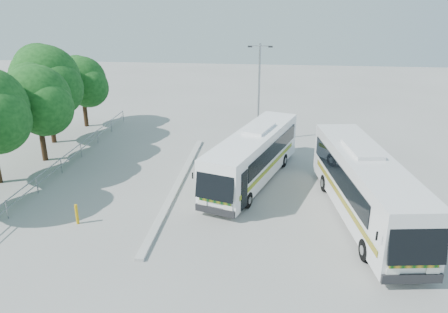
# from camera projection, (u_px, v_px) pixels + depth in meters

# --- Properties ---
(ground) EXTENTS (100.00, 100.00, 0.00)m
(ground) POSITION_uv_depth(u_px,v_px,m) (212.00, 202.00, 23.86)
(ground) COLOR #9C9C97
(ground) RESTS_ON ground
(kerb_divider) EXTENTS (0.40, 16.00, 0.15)m
(kerb_divider) POSITION_uv_depth(u_px,v_px,m) (178.00, 184.00, 25.94)
(kerb_divider) COLOR #B2B2AD
(kerb_divider) RESTS_ON ground
(railing) EXTENTS (0.06, 22.00, 1.00)m
(railing) POSITION_uv_depth(u_px,v_px,m) (68.00, 157.00, 28.36)
(railing) COLOR gray
(railing) RESTS_ON ground
(tree_far_c) EXTENTS (4.97, 4.69, 6.49)m
(tree_far_c) POSITION_uv_depth(u_px,v_px,m) (37.00, 99.00, 28.37)
(tree_far_c) COLOR #382314
(tree_far_c) RESTS_ON ground
(tree_far_d) EXTENTS (5.62, 5.30, 7.33)m
(tree_far_d) POSITION_uv_depth(u_px,v_px,m) (47.00, 80.00, 31.74)
(tree_far_d) COLOR #382314
(tree_far_d) RESTS_ON ground
(tree_far_e) EXTENTS (4.54, 4.28, 5.92)m
(tree_far_e) POSITION_uv_depth(u_px,v_px,m) (82.00, 81.00, 36.19)
(tree_far_e) COLOR #382314
(tree_far_e) RESTS_ON ground
(coach_main) EXTENTS (5.38, 10.95, 3.00)m
(coach_main) POSITION_uv_depth(u_px,v_px,m) (253.00, 156.00, 25.96)
(coach_main) COLOR white
(coach_main) RESTS_ON ground
(coach_adjacent) EXTENTS (3.97, 11.97, 3.26)m
(coach_adjacent) POSITION_uv_depth(u_px,v_px,m) (365.00, 186.00, 21.54)
(coach_adjacent) COLOR silver
(coach_adjacent) RESTS_ON ground
(lamppost) EXTENTS (1.79, 0.22, 7.34)m
(lamppost) POSITION_uv_depth(u_px,v_px,m) (259.00, 89.00, 32.44)
(lamppost) COLOR #96999E
(lamppost) RESTS_ON ground
(bollard) EXTENTS (0.15, 0.15, 1.03)m
(bollard) POSITION_uv_depth(u_px,v_px,m) (77.00, 214.00, 21.43)
(bollard) COLOR #CF990C
(bollard) RESTS_ON ground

